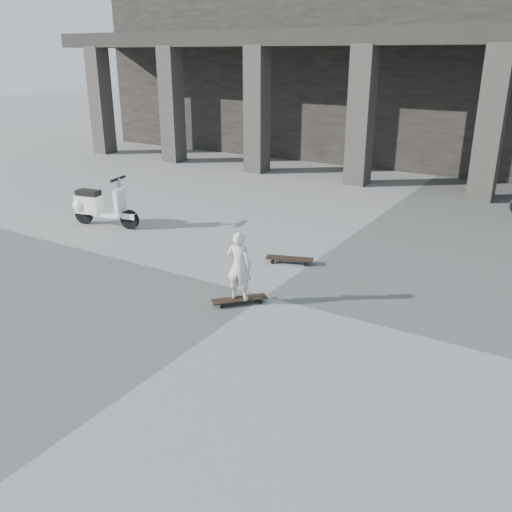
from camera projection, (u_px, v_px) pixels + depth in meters
The scene contains 6 objects.
ground at pixel (265, 296), 8.89m from camera, with size 90.00×90.00×0.00m, color #50504E.
colonnade at pixel (467, 75), 18.81m from camera, with size 28.00×8.82×6.00m.
longboard at pixel (240, 300), 8.60m from camera, with size 0.74×0.80×0.09m.
skateboard_spare at pixel (290, 259), 10.27m from camera, with size 0.91×0.51×0.11m.
child at pixel (239, 266), 8.40m from camera, with size 0.40×0.27×1.11m, color beige.
scooter at pixel (95, 205), 12.44m from camera, with size 1.65×0.70×1.17m.
Camera 1 is at (4.10, -6.97, 3.74)m, focal length 38.00 mm.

